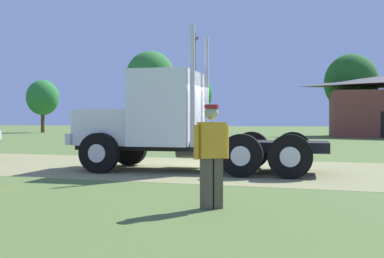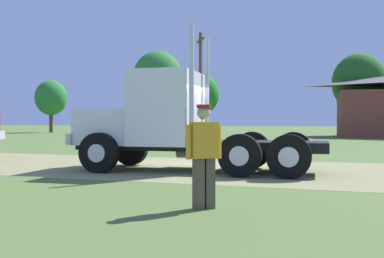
# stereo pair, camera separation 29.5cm
# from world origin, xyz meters

# --- Properties ---
(ground_plane) EXTENTS (200.00, 200.00, 0.00)m
(ground_plane) POSITION_xyz_m (0.00, 0.00, 0.00)
(ground_plane) COLOR #516932
(dirt_track) EXTENTS (120.00, 6.96, 0.01)m
(dirt_track) POSITION_xyz_m (0.00, 0.00, 0.00)
(dirt_track) COLOR #868455
(dirt_track) RESTS_ON ground_plane
(truck_foreground_white) EXTENTS (7.46, 3.05, 4.07)m
(truck_foreground_white) POSITION_xyz_m (-0.71, -0.80, 1.37)
(truck_foreground_white) COLOR black
(truck_foreground_white) RESTS_ON ground_plane
(visitor_by_barrel) EXTENTS (0.52, 0.47, 1.75)m
(visitor_by_barrel) POSITION_xyz_m (2.09, -6.21, 0.96)
(visitor_by_barrel) COLOR gold
(visitor_by_barrel) RESTS_ON ground_plane
(utility_pole_near) EXTENTS (1.24, 1.96, 8.50)m
(utility_pole_near) POSITION_xyz_m (-6.88, 21.97, 4.50)
(utility_pole_near) COLOR brown
(utility_pole_near) RESTS_ON ground_plane
(tree_left) EXTENTS (3.83, 3.83, 6.30)m
(tree_left) POSITION_xyz_m (-29.66, 34.17, 4.17)
(tree_left) COLOR #513823
(tree_left) RESTS_ON ground_plane
(tree_mid) EXTENTS (5.47, 5.47, 9.01)m
(tree_mid) POSITION_xyz_m (-15.35, 33.31, 5.99)
(tree_mid) COLOR #513823
(tree_mid) RESTS_ON ground_plane
(tree_right) EXTENTS (3.61, 3.61, 6.02)m
(tree_right) POSITION_xyz_m (-9.43, 30.16, 4.01)
(tree_right) COLOR #513823
(tree_right) RESTS_ON ground_plane
(tree_far_right) EXTENTS (5.05, 5.05, 7.86)m
(tree_far_right) POSITION_xyz_m (5.34, 33.53, 5.07)
(tree_far_right) COLOR #513823
(tree_far_right) RESTS_ON ground_plane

